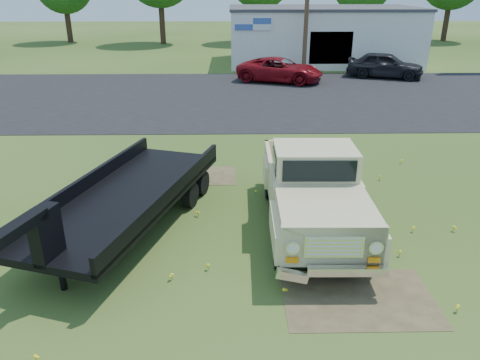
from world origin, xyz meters
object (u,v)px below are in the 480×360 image
Objects in this scene: flatbed_trailer at (127,191)px; red_pickup at (280,70)px; dark_sedan at (385,65)px; vintage_pickup_truck at (313,188)px.

flatbed_trailer is 1.38× the size of red_pickup.
flatbed_trailer is at bearing 167.66° from dark_sedan.
flatbed_trailer is (-4.66, 0.09, -0.09)m from vintage_pickup_truck.
flatbed_trailer reaches higher than red_pickup.
red_pickup is 1.10× the size of dark_sedan.
red_pickup is (1.06, 19.15, -0.35)m from vintage_pickup_truck.
dark_sedan reaches higher than red_pickup.
vintage_pickup_truck is at bearing 16.26° from flatbed_trailer.
vintage_pickup_truck reaches higher than red_pickup.
vintage_pickup_truck is 19.18m from red_pickup.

